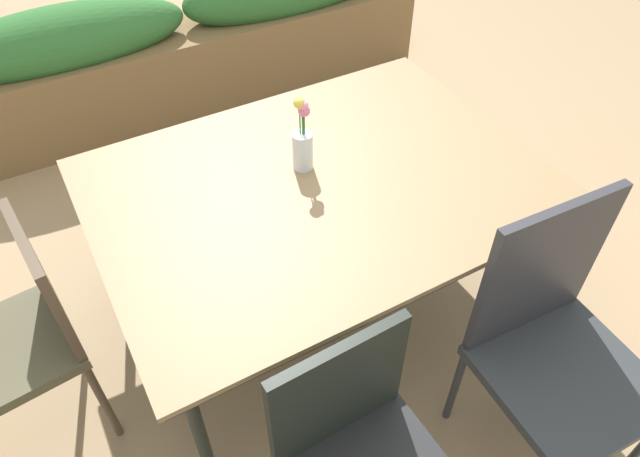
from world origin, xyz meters
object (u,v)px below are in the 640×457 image
(dining_table, at_px, (320,190))
(flower_vase, at_px, (303,142))
(chair_end_left, at_px, (24,332))
(planter_box, at_px, (191,46))
(chair_near_right, at_px, (555,338))

(dining_table, xyz_separation_m, flower_vase, (-0.01, 0.11, 0.15))
(flower_vase, bearing_deg, dining_table, -83.33)
(dining_table, relative_size, chair_end_left, 1.80)
(dining_table, relative_size, planter_box, 0.53)
(chair_end_left, bearing_deg, planter_box, -39.96)
(dining_table, relative_size, flower_vase, 5.45)
(chair_end_left, relative_size, chair_near_right, 0.90)
(dining_table, height_order, planter_box, planter_box)
(dining_table, xyz_separation_m, chair_near_right, (0.37, -0.85, -0.13))
(chair_end_left, distance_m, planter_box, 2.19)
(flower_vase, relative_size, planter_box, 0.10)
(chair_end_left, relative_size, flower_vase, 3.03)
(chair_near_right, relative_size, planter_box, 0.32)
(dining_table, bearing_deg, chair_end_left, 179.61)
(chair_end_left, bearing_deg, chair_near_right, -126.72)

